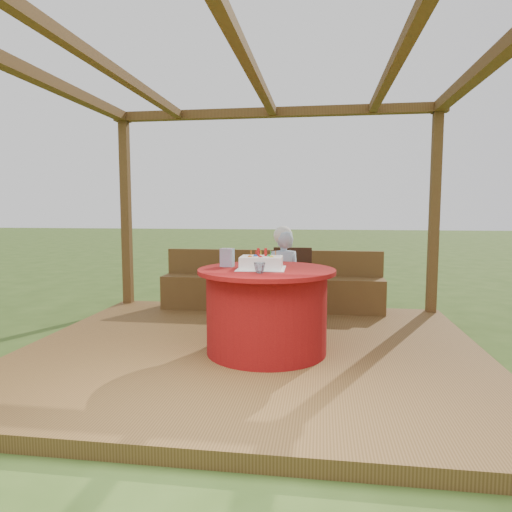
{
  "coord_description": "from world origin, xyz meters",
  "views": [
    {
      "loc": [
        0.67,
        -4.39,
        1.48
      ],
      "look_at": [
        0.0,
        0.25,
        1.0
      ],
      "focal_mm": 32.0,
      "sensor_mm": 36.0,
      "label": 1
    }
  ],
  "objects_px": {
    "table": "(266,310)",
    "drinking_glass": "(260,268)",
    "elderly_woman": "(283,278)",
    "chair": "(292,282)",
    "birthday_cake": "(261,263)",
    "gift_bag": "(227,258)",
    "bench": "(271,290)"
  },
  "relations": [
    {
      "from": "table",
      "to": "drinking_glass",
      "type": "bearing_deg",
      "value": -94.78
    },
    {
      "from": "elderly_woman",
      "to": "drinking_glass",
      "type": "bearing_deg",
      "value": -95.77
    },
    {
      "from": "chair",
      "to": "elderly_woman",
      "type": "bearing_deg",
      "value": -105.84
    },
    {
      "from": "table",
      "to": "birthday_cake",
      "type": "height_order",
      "value": "birthday_cake"
    },
    {
      "from": "gift_bag",
      "to": "drinking_glass",
      "type": "height_order",
      "value": "gift_bag"
    },
    {
      "from": "drinking_glass",
      "to": "table",
      "type": "bearing_deg",
      "value": 85.22
    },
    {
      "from": "bench",
      "to": "elderly_woman",
      "type": "distance_m",
      "value": 1.16
    },
    {
      "from": "bench",
      "to": "chair",
      "type": "xyz_separation_m",
      "value": [
        0.33,
        -0.79,
        0.25
      ]
    },
    {
      "from": "elderly_woman",
      "to": "birthday_cake",
      "type": "bearing_deg",
      "value": -99.48
    },
    {
      "from": "elderly_woman",
      "to": "chair",
      "type": "bearing_deg",
      "value": 74.16
    },
    {
      "from": "elderly_woman",
      "to": "drinking_glass",
      "type": "relative_size",
      "value": 11.55
    },
    {
      "from": "chair",
      "to": "birthday_cake",
      "type": "xyz_separation_m",
      "value": [
        -0.22,
        -1.09,
        0.35
      ]
    },
    {
      "from": "elderly_woman",
      "to": "birthday_cake",
      "type": "relative_size",
      "value": 2.56
    },
    {
      "from": "birthday_cake",
      "to": "drinking_glass",
      "type": "bearing_deg",
      "value": -85.53
    },
    {
      "from": "bench",
      "to": "elderly_woman",
      "type": "xyz_separation_m",
      "value": [
        0.25,
        -1.08,
        0.34
      ]
    },
    {
      "from": "elderly_woman",
      "to": "drinking_glass",
      "type": "distance_m",
      "value": 1.14
    },
    {
      "from": "bench",
      "to": "gift_bag",
      "type": "distance_m",
      "value": 1.9
    },
    {
      "from": "elderly_woman",
      "to": "bench",
      "type": "bearing_deg",
      "value": 102.85
    },
    {
      "from": "bench",
      "to": "chair",
      "type": "height_order",
      "value": "chair"
    },
    {
      "from": "elderly_woman",
      "to": "gift_bag",
      "type": "relative_size",
      "value": 6.56
    },
    {
      "from": "gift_bag",
      "to": "drinking_glass",
      "type": "xyz_separation_m",
      "value": [
        0.38,
        -0.41,
        -0.04
      ]
    },
    {
      "from": "birthday_cake",
      "to": "gift_bag",
      "type": "height_order",
      "value": "birthday_cake"
    },
    {
      "from": "gift_bag",
      "to": "chair",
      "type": "bearing_deg",
      "value": 68.37
    },
    {
      "from": "bench",
      "to": "drinking_glass",
      "type": "relative_size",
      "value": 29.41
    },
    {
      "from": "chair",
      "to": "birthday_cake",
      "type": "height_order",
      "value": "birthday_cake"
    },
    {
      "from": "bench",
      "to": "drinking_glass",
      "type": "xyz_separation_m",
      "value": [
        0.13,
        -2.18,
        0.58
      ]
    },
    {
      "from": "table",
      "to": "chair",
      "type": "xyz_separation_m",
      "value": [
        0.17,
        1.08,
        0.1
      ]
    },
    {
      "from": "bench",
      "to": "elderly_woman",
      "type": "height_order",
      "value": "elderly_woman"
    },
    {
      "from": "drinking_glass",
      "to": "bench",
      "type": "bearing_deg",
      "value": 93.53
    },
    {
      "from": "chair",
      "to": "gift_bag",
      "type": "relative_size",
      "value": 5.05
    },
    {
      "from": "gift_bag",
      "to": "table",
      "type": "bearing_deg",
      "value": -6.35
    },
    {
      "from": "table",
      "to": "chair",
      "type": "height_order",
      "value": "chair"
    }
  ]
}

